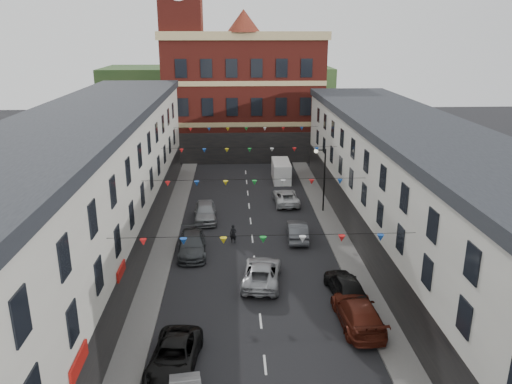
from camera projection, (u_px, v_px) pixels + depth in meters
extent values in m
plane|color=black|center=(257.00, 287.00, 32.68)|extent=(160.00, 160.00, 0.00)
cube|color=#605E5B|center=(156.00, 274.00, 34.25)|extent=(1.80, 64.00, 0.15)
cube|color=#605E5B|center=(354.00, 270.00, 34.87)|extent=(1.80, 64.00, 0.15)
cube|color=beige|center=(71.00, 213.00, 31.57)|extent=(8.00, 56.00, 10.00)
cube|color=black|center=(60.00, 130.00, 29.93)|extent=(8.40, 56.00, 0.70)
cube|color=black|center=(139.00, 261.00, 32.79)|extent=(0.12, 56.00, 3.20)
cube|color=silver|center=(436.00, 215.00, 32.77)|extent=(8.00, 56.00, 9.00)
cube|color=black|center=(444.00, 142.00, 31.29)|extent=(8.40, 56.00, 0.70)
cube|color=black|center=(372.00, 256.00, 33.48)|extent=(0.12, 56.00, 3.20)
cube|color=maroon|center=(243.00, 98.00, 66.50)|extent=(20.00, 12.00, 15.00)
cube|color=tan|center=(243.00, 35.00, 64.05)|extent=(20.60, 12.60, 1.00)
cone|color=maroon|center=(244.00, 21.00, 58.77)|extent=(4.00, 4.00, 2.60)
cube|color=maroon|center=(183.00, 65.00, 61.93)|extent=(5.00, 5.00, 24.00)
cube|color=#294C23|center=(218.00, 95.00, 89.91)|extent=(40.00, 14.00, 10.00)
cylinder|color=black|center=(324.00, 181.00, 45.37)|extent=(0.14, 0.14, 6.00)
cylinder|color=black|center=(321.00, 150.00, 44.46)|extent=(0.90, 0.10, 0.10)
sphere|color=beige|center=(316.00, 151.00, 44.47)|extent=(0.36, 0.36, 0.36)
imported|color=black|center=(174.00, 356.00, 24.62)|extent=(2.75, 5.14, 1.37)
imported|color=#363A3D|center=(192.00, 244.00, 37.42)|extent=(2.37, 5.21, 1.48)
imported|color=gray|center=(205.00, 212.00, 44.04)|extent=(2.18, 4.84, 1.61)
imported|color=#551C11|center=(358.00, 313.00, 28.26)|extent=(2.39, 5.52, 1.58)
imported|color=black|center=(345.00, 285.00, 31.41)|extent=(2.29, 4.64, 1.52)
imported|color=#4C4E54|center=(297.00, 231.00, 40.07)|extent=(1.72, 4.46, 1.45)
imported|color=silver|center=(286.00, 197.00, 48.35)|extent=(2.40, 4.93, 1.35)
imported|color=#A2A3A8|center=(262.00, 272.00, 33.10)|extent=(3.09, 5.51, 1.46)
cube|color=white|center=(281.00, 171.00, 55.87)|extent=(1.96, 4.94, 2.17)
imported|color=black|center=(233.00, 234.00, 39.30)|extent=(0.64, 0.52, 1.52)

